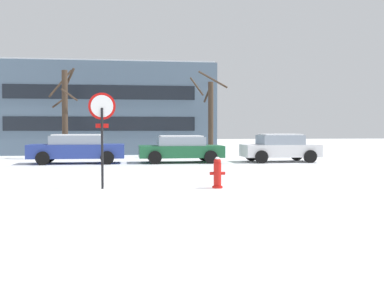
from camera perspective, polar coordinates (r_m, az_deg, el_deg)
name	(u,v)px	position (r m, az deg, el deg)	size (l,w,h in m)	color
ground_plane	(126,182)	(15.29, -8.00, -4.54)	(120.00, 120.00, 0.00)	white
road_surface	(126,173)	(18.44, -7.94, -3.44)	(80.00, 8.33, 0.00)	silver
stop_sign	(102,121)	(13.53, -10.79, 2.69)	(0.76, 0.13, 2.71)	black
fire_hydrant	(217,172)	(13.55, 3.08, -3.44)	(0.44, 0.30, 0.89)	red
parked_car_blue	(77,148)	(23.69, -13.68, -0.52)	(4.57, 2.00, 1.42)	#283D93
parked_car_green	(181,149)	(23.64, -1.36, -0.56)	(4.17, 2.16, 1.35)	#1E6038
parked_car_white	(280,148)	(24.55, 10.55, -0.43)	(3.84, 2.11, 1.43)	white
tree_far_mid	(210,116)	(27.50, 2.19, 3.42)	(1.98, 1.81, 4.96)	#423326
tree_far_right	(65,111)	(27.52, -15.08, 3.87)	(1.71, 1.72, 5.13)	#423326
building_far_left	(105,111)	(36.29, -10.40, 3.99)	(15.04, 11.25, 6.13)	slate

